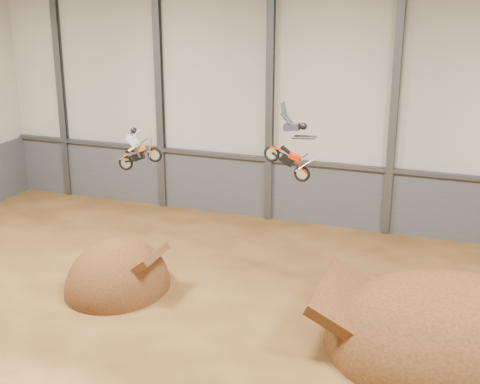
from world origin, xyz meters
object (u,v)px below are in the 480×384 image
landing_ramp (452,352)px  fmx_rider_b (284,141)px  fmx_rider_a (142,145)px  takeoff_ramp (118,288)px

landing_ramp → fmx_rider_b: (-7.07, 1.41, 7.16)m
landing_ramp → fmx_rider_b: 10.16m
landing_ramp → fmx_rider_a: fmx_rider_a is taller
takeoff_ramp → fmx_rider_a: size_ratio=2.51×
fmx_rider_a → fmx_rider_b: size_ratio=0.74×
fmx_rider_a → fmx_rider_b: fmx_rider_b is taller
takeoff_ramp → landing_ramp: 14.35m
takeoff_ramp → landing_ramp: landing_ramp is taller
takeoff_ramp → landing_ramp: size_ratio=0.54×
takeoff_ramp → fmx_rider_b: fmx_rider_b is taller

